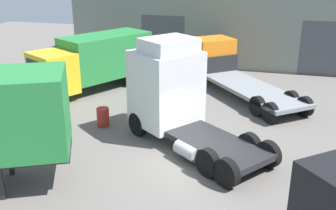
{
  "coord_description": "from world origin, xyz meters",
  "views": [
    {
      "loc": [
        2.1,
        -13.14,
        7.32
      ],
      "look_at": [
        -1.86,
        1.73,
        1.6
      ],
      "focal_mm": 42.0,
      "sensor_mm": 36.0,
      "label": 1
    }
  ],
  "objects_px": {
    "flatbed_truck_orange": "(224,66)",
    "oil_drum": "(103,117)",
    "tractor_unit_white": "(173,93)",
    "box_truck_yellow": "(94,60)"
  },
  "relations": [
    {
      "from": "box_truck_yellow",
      "to": "flatbed_truck_orange",
      "type": "distance_m",
      "value": 7.75
    },
    {
      "from": "box_truck_yellow",
      "to": "tractor_unit_white",
      "type": "bearing_deg",
      "value": 78.47
    },
    {
      "from": "tractor_unit_white",
      "to": "box_truck_yellow",
      "type": "distance_m",
      "value": 8.17
    },
    {
      "from": "tractor_unit_white",
      "to": "flatbed_truck_orange",
      "type": "xyz_separation_m",
      "value": [
        1.2,
        7.9,
        -0.75
      ]
    },
    {
      "from": "box_truck_yellow",
      "to": "flatbed_truck_orange",
      "type": "bearing_deg",
      "value": 138.68
    },
    {
      "from": "box_truck_yellow",
      "to": "flatbed_truck_orange",
      "type": "relative_size",
      "value": 0.88
    },
    {
      "from": "tractor_unit_white",
      "to": "box_truck_yellow",
      "type": "height_order",
      "value": "tractor_unit_white"
    },
    {
      "from": "oil_drum",
      "to": "tractor_unit_white",
      "type": "bearing_deg",
      "value": -5.61
    },
    {
      "from": "box_truck_yellow",
      "to": "oil_drum",
      "type": "xyz_separation_m",
      "value": [
        2.69,
        -5.07,
        -1.35
      ]
    },
    {
      "from": "flatbed_truck_orange",
      "to": "oil_drum",
      "type": "height_order",
      "value": "flatbed_truck_orange"
    }
  ]
}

